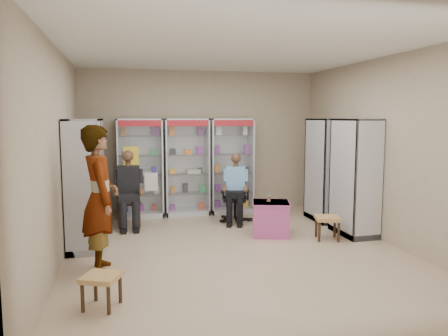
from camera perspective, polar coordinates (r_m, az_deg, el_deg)
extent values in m
plane|color=tan|center=(6.73, 1.64, -10.88)|extent=(6.00, 6.00, 0.00)
cube|color=tan|center=(9.36, -3.05, 3.41)|extent=(5.00, 0.02, 3.00)
cube|color=tan|center=(3.64, 13.91, -1.86)|extent=(5.00, 0.02, 3.00)
cube|color=tan|center=(6.28, -20.95, 1.40)|extent=(0.02, 6.00, 3.00)
cube|color=tan|center=(7.48, 20.54, 2.19)|extent=(0.02, 6.00, 3.00)
cube|color=silver|center=(6.49, 1.73, 15.27)|extent=(5.00, 6.00, 0.02)
cube|color=#B6B9BE|center=(9.00, -10.90, -0.02)|extent=(0.90, 0.50, 2.00)
cube|color=silver|center=(9.08, -4.90, 0.14)|extent=(0.90, 0.50, 2.00)
cube|color=#B8BABF|center=(9.27, 0.92, 0.29)|extent=(0.90, 0.50, 2.00)
cube|color=#9EA0A5|center=(8.77, 13.14, -0.25)|extent=(0.90, 0.50, 2.00)
cube|color=silver|center=(7.81, 16.71, -1.18)|extent=(0.90, 0.50, 2.00)
cube|color=#A8AAAF|center=(8.09, -17.22, -0.94)|extent=(0.90, 0.50, 2.00)
cube|color=#B5B9BD|center=(7.00, -17.83, -2.10)|extent=(0.90, 0.50, 2.00)
cube|color=#321B13|center=(8.35, -12.33, -4.25)|extent=(0.42, 0.42, 0.94)
cube|color=black|center=(8.53, 1.47, -3.70)|extent=(0.68, 0.68, 0.99)
cube|color=#BF4C7E|center=(7.61, 6.12, -6.57)|extent=(0.75, 0.73, 0.58)
cylinder|color=#632C08|center=(7.58, 5.86, -3.98)|extent=(0.07, 0.07, 0.10)
cube|color=olive|center=(7.52, 13.33, -7.63)|extent=(0.48, 0.48, 0.39)
cube|color=#A47345|center=(5.01, -15.68, -15.22)|extent=(0.48, 0.48, 0.36)
imported|color=gray|center=(5.94, -15.92, -3.90)|extent=(0.57, 0.77, 1.93)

